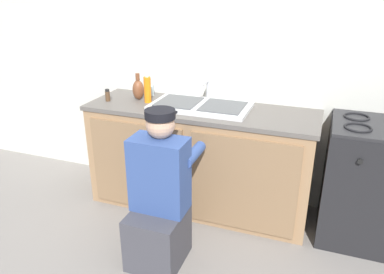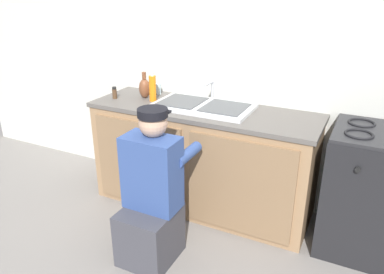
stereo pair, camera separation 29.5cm
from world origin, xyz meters
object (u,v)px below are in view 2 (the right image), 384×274
object	(u,v)px
water_glass	(158,89)
soap_bottle_orange	(153,88)
stove_range	(370,192)
plumber_person	(151,200)
sink_double_basin	(203,106)
vase_decorative	(145,88)
spice_bottle_pepper	(115,93)

from	to	relation	value
water_glass	soap_bottle_orange	distance (m)	0.22
stove_range	plumber_person	world-z (taller)	plumber_person
soap_bottle_orange	stove_range	bearing A→B (deg)	0.24
sink_double_basin	stove_range	distance (m)	1.40
vase_decorative	water_glass	distance (m)	0.16
vase_decorative	spice_bottle_pepper	world-z (taller)	vase_decorative
vase_decorative	water_glass	world-z (taller)	vase_decorative
sink_double_basin	spice_bottle_pepper	size ratio (longest dim) A/B	7.62
sink_double_basin	spice_bottle_pepper	distance (m)	0.82
sink_double_basin	water_glass	world-z (taller)	sink_double_basin
stove_range	soap_bottle_orange	xyz separation A→B (m)	(-1.80, -0.01, 0.55)
stove_range	vase_decorative	xyz separation A→B (m)	(-1.92, 0.05, 0.53)
spice_bottle_pepper	sink_double_basin	bearing A→B (deg)	6.73
stove_range	water_glass	xyz separation A→B (m)	(-1.87, 0.19, 0.49)
water_glass	spice_bottle_pepper	distance (m)	0.39
stove_range	plumber_person	size ratio (longest dim) A/B	0.85
plumber_person	soap_bottle_orange	xyz separation A→B (m)	(-0.44, 0.77, 0.56)
plumber_person	spice_bottle_pepper	size ratio (longest dim) A/B	10.52
soap_bottle_orange	vase_decorative	bearing A→B (deg)	155.53
sink_double_basin	soap_bottle_orange	xyz separation A→B (m)	(-0.47, -0.01, 0.09)
sink_double_basin	soap_bottle_orange	bearing A→B (deg)	-178.83
water_glass	spice_bottle_pepper	world-z (taller)	spice_bottle_pepper
vase_decorative	spice_bottle_pepper	distance (m)	0.27
plumber_person	stove_range	bearing A→B (deg)	29.76
stove_range	sink_double_basin	bearing A→B (deg)	179.91
stove_range	vase_decorative	bearing A→B (deg)	178.63
spice_bottle_pepper	soap_bottle_orange	bearing A→B (deg)	14.19
stove_range	spice_bottle_pepper	distance (m)	2.20
sink_double_basin	water_glass	distance (m)	0.58
sink_double_basin	stove_range	world-z (taller)	sink_double_basin
stove_range	vase_decorative	distance (m)	1.99
sink_double_basin	plumber_person	world-z (taller)	plumber_person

